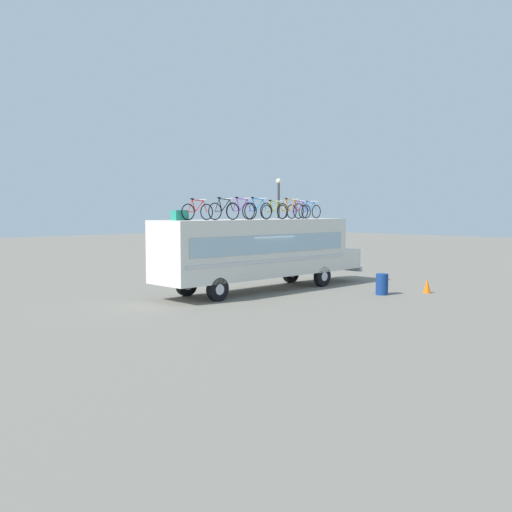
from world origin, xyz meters
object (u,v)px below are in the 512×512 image
object	(u,v)px
rooftop_bicycle_2	(224,211)
rooftop_bicycle_4	(257,210)
rooftop_bicycle_5	(274,211)
rooftop_bicycle_8	(310,211)
traffic_cone	(427,286)
trash_bin	(382,284)
luggage_bag_1	(180,215)
bus	(260,249)
rooftop_bicycle_3	(242,210)
rooftop_bicycle_6	(291,210)
rooftop_bicycle_7	(299,211)
street_lamp	(279,219)
rooftop_bicycle_1	(197,211)

from	to	relation	value
rooftop_bicycle_2	rooftop_bicycle_4	distance (m)	1.98
rooftop_bicycle_5	rooftop_bicycle_8	distance (m)	3.05
traffic_cone	rooftop_bicycle_4	bearing A→B (deg)	134.35
trash_bin	luggage_bag_1	bearing A→B (deg)	145.90
bus	rooftop_bicycle_8	xyz separation A→B (m)	(3.61, 0.18, 1.71)
luggage_bag_1	rooftop_bicycle_8	world-z (taller)	rooftop_bicycle_8
rooftop_bicycle_3	rooftop_bicycle_5	size ratio (longest dim) A/B	1.06
luggage_bag_1	traffic_cone	size ratio (longest dim) A/B	0.97
luggage_bag_1	rooftop_bicycle_6	bearing A→B (deg)	-6.08
rooftop_bicycle_3	rooftop_bicycle_6	world-z (taller)	same
bus	rooftop_bicycle_7	bearing A→B (deg)	0.14
rooftop_bicycle_7	trash_bin	xyz separation A→B (m)	(0.23, -4.58, -3.14)
luggage_bag_1	rooftop_bicycle_3	xyz separation A→B (m)	(2.77, -0.64, 0.20)
rooftop_bicycle_2	street_lamp	distance (m)	9.82
rooftop_bicycle_8	traffic_cone	xyz separation A→B (m)	(1.08, -5.84, -3.27)
bus	rooftop_bicycle_7	xyz separation A→B (m)	(2.61, 0.01, 1.71)
bus	luggage_bag_1	bearing A→B (deg)	176.77
rooftop_bicycle_3	rooftop_bicycle_4	xyz separation A→B (m)	(0.99, 0.06, 0.01)
rooftop_bicycle_2	rooftop_bicycle_8	size ratio (longest dim) A/B	1.02
luggage_bag_1	rooftop_bicycle_5	xyz separation A→B (m)	(4.87, -0.54, 0.16)
rooftop_bicycle_8	street_lamp	world-z (taller)	street_lamp
bus	traffic_cone	xyz separation A→B (m)	(4.69, -5.67, -1.56)
rooftop_bicycle_1	trash_bin	size ratio (longest dim) A/B	1.80
rooftop_bicycle_8	street_lamp	bearing A→B (deg)	61.65
rooftop_bicycle_1	trash_bin	bearing A→B (deg)	-35.71
rooftop_bicycle_6	traffic_cone	size ratio (longest dim) A/B	2.81
rooftop_bicycle_4	rooftop_bicycle_5	size ratio (longest dim) A/B	1.09
rooftop_bicycle_1	rooftop_bicycle_7	size ratio (longest dim) A/B	0.95
rooftop_bicycle_5	rooftop_bicycle_7	distance (m)	2.03
rooftop_bicycle_6	trash_bin	world-z (taller)	rooftop_bicycle_6
rooftop_bicycle_7	rooftop_bicycle_8	bearing A→B (deg)	9.77
rooftop_bicycle_8	traffic_cone	world-z (taller)	rooftop_bicycle_8
rooftop_bicycle_5	rooftop_bicycle_6	size ratio (longest dim) A/B	0.91
rooftop_bicycle_2	rooftop_bicycle_4	bearing A→B (deg)	1.41
luggage_bag_1	traffic_cone	xyz separation A→B (m)	(8.97, -5.91, -3.10)
rooftop_bicycle_6	rooftop_bicycle_8	distance (m)	2.10
rooftop_bicycle_1	rooftop_bicycle_5	size ratio (longest dim) A/B	0.98
rooftop_bicycle_4	rooftop_bicycle_7	xyz separation A→B (m)	(3.12, 0.35, -0.03)
rooftop_bicycle_6	traffic_cone	world-z (taller)	rooftop_bicycle_6
trash_bin	rooftop_bicycle_1	bearing A→B (deg)	144.29
luggage_bag_1	rooftop_bicycle_8	size ratio (longest dim) A/B	0.38
rooftop_bicycle_1	rooftop_bicycle_8	distance (m)	7.17
bus	rooftop_bicycle_2	bearing A→B (deg)	-171.08
rooftop_bicycle_8	street_lamp	xyz separation A→B (m)	(2.36, 4.38, -0.45)
rooftop_bicycle_3	street_lamp	world-z (taller)	street_lamp
rooftop_bicycle_2	traffic_cone	xyz separation A→B (m)	(7.18, -5.27, -3.29)
rooftop_bicycle_3	traffic_cone	world-z (taller)	rooftop_bicycle_3
rooftop_bicycle_3	rooftop_bicycle_8	distance (m)	5.15
rooftop_bicycle_7	trash_bin	bearing A→B (deg)	-87.15
luggage_bag_1	rooftop_bicycle_3	bearing A→B (deg)	-13.05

